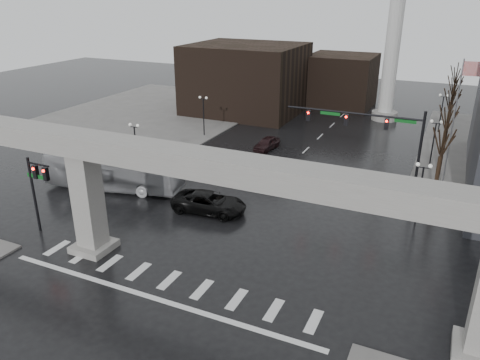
{
  "coord_description": "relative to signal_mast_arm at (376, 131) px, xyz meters",
  "views": [
    {
      "loc": [
        14.83,
        -22.12,
        17.32
      ],
      "look_at": [
        1.58,
        6.4,
        4.5
      ],
      "focal_mm": 35.0,
      "sensor_mm": 36.0,
      "label": 1
    }
  ],
  "objects": [
    {
      "name": "lamp_left_2",
      "position": [
        -22.49,
        23.2,
        -2.36
      ],
      "size": [
        1.22,
        0.32,
        5.11
      ],
      "color": "black",
      "rests_on": "ground"
    },
    {
      "name": "far_car",
      "position": [
        -13.24,
        7.54,
        -5.11
      ],
      "size": [
        2.18,
        4.41,
        1.45
      ],
      "primitive_type": "imported",
      "rotation": [
        0.0,
        0.0,
        -0.11
      ],
      "color": "black",
      "rests_on": "ground"
    },
    {
      "name": "lamp_right_0",
      "position": [
        4.51,
        -4.8,
        -2.36
      ],
      "size": [
        1.22,
        0.32,
        5.11
      ],
      "color": "black",
      "rests_on": "ground"
    },
    {
      "name": "lamp_left_0",
      "position": [
        -22.49,
        -4.8,
        -2.36
      ],
      "size": [
        1.22,
        0.32,
        5.11
      ],
      "color": "black",
      "rests_on": "ground"
    },
    {
      "name": "tree_right_3",
      "position": [
        5.54,
        23.22,
        -2.85
      ],
      "size": [
        1.11,
        1.66,
        8.02
      ],
      "color": "black",
      "rests_on": "ground"
    },
    {
      "name": "lamp_left_1",
      "position": [
        -22.49,
        9.2,
        -2.36
      ],
      "size": [
        1.22,
        0.32,
        5.11
      ],
      "color": "black",
      "rests_on": "ground"
    },
    {
      "name": "ground",
      "position": [
        -8.99,
        -18.8,
        -5.83
      ],
      "size": [
        160.0,
        160.0,
        0.0
      ],
      "primitive_type": "plane",
      "color": "black",
      "rests_on": "ground"
    },
    {
      "name": "tree_right_4",
      "position": [
        5.54,
        31.22,
        -2.79
      ],
      "size": [
        1.12,
        1.69,
        8.19
      ],
      "color": "black",
      "rests_on": "ground"
    },
    {
      "name": "elevated_guideway",
      "position": [
        -7.73,
        -18.8,
        1.05
      ],
      "size": [
        48.0,
        2.6,
        8.7
      ],
      "color": "gray",
      "rests_on": "ground"
    },
    {
      "name": "city_bus",
      "position": [
        -21.87,
        -9.18,
        -4.02
      ],
      "size": [
        13.33,
        5.36,
        3.62
      ],
      "primitive_type": "imported",
      "rotation": [
        0.0,
        0.0,
        1.75
      ],
      "color": "#99999D",
      "rests_on": "ground"
    },
    {
      "name": "building_far_mid",
      "position": [
        -10.99,
        33.2,
        -1.83
      ],
      "size": [
        10.0,
        10.0,
        8.0
      ],
      "primitive_type": "cube",
      "color": "black",
      "rests_on": "ground"
    },
    {
      "name": "building_far_left",
      "position": [
        -22.99,
        23.2,
        -0.83
      ],
      "size": [
        16.0,
        14.0,
        10.0
      ],
      "primitive_type": "cube",
      "color": "black",
      "rests_on": "ground"
    },
    {
      "name": "sidewalk_nw",
      "position": [
        -34.99,
        17.2,
        -5.75
      ],
      "size": [
        28.0,
        36.0,
        0.15
      ],
      "primitive_type": "cube",
      "color": "slate",
      "rests_on": "ground"
    },
    {
      "name": "signal_mast_arm",
      "position": [
        0.0,
        0.0,
        0.0
      ],
      "size": [
        12.12,
        0.43,
        8.0
      ],
      "color": "black",
      "rests_on": "ground"
    },
    {
      "name": "flagpole_assembly",
      "position": [
        6.3,
        3.2,
        1.7
      ],
      "size": [
        2.06,
        0.12,
        12.0
      ],
      "color": "silver",
      "rests_on": "ground"
    },
    {
      "name": "smokestack",
      "position": [
        -2.99,
        27.2,
        7.52
      ],
      "size": [
        3.6,
        3.6,
        30.0
      ],
      "color": "beige",
      "rests_on": "ground"
    },
    {
      "name": "pickup_truck",
      "position": [
        -11.39,
        -9.93,
        -4.96
      ],
      "size": [
        6.43,
        3.36,
        1.73
      ],
      "primitive_type": "imported",
      "rotation": [
        0.0,
        0.0,
        1.65
      ],
      "color": "black",
      "rests_on": "ground"
    },
    {
      "name": "signal_left_pole",
      "position": [
        -21.24,
        -18.3,
        -1.76
      ],
      "size": [
        2.3,
        0.3,
        6.0
      ],
      "color": "black",
      "rests_on": "ground"
    },
    {
      "name": "tree_right_1",
      "position": [
        5.54,
        7.22,
        -2.98
      ],
      "size": [
        1.09,
        1.61,
        7.67
      ],
      "color": "black",
      "rests_on": "ground"
    },
    {
      "name": "tree_right_0",
      "position": [
        5.54,
        -0.78,
        -3.04
      ],
      "size": [
        1.09,
        1.58,
        7.5
      ],
      "color": "black",
      "rests_on": "ground"
    },
    {
      "name": "lamp_right_1",
      "position": [
        4.51,
        9.2,
        -2.36
      ],
      "size": [
        1.22,
        0.32,
        5.11
      ],
      "color": "black",
      "rests_on": "ground"
    },
    {
      "name": "tree_right_2",
      "position": [
        5.54,
        15.22,
        -2.91
      ],
      "size": [
        1.1,
        1.63,
        7.85
      ],
      "color": "black",
      "rests_on": "ground"
    },
    {
      "name": "lamp_right_2",
      "position": [
        4.51,
        23.2,
        -2.36
      ],
      "size": [
        1.22,
        0.32,
        5.11
      ],
      "color": "black",
      "rests_on": "ground"
    }
  ]
}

